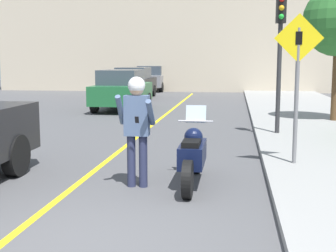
{
  "coord_description": "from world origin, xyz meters",
  "views": [
    {
      "loc": [
        2.02,
        -5.01,
        2.1
      ],
      "look_at": [
        0.89,
        2.88,
        0.96
      ],
      "focal_mm": 50.0,
      "sensor_mm": 36.0,
      "label": 1
    }
  ],
  "objects": [
    {
      "name": "road_center_line",
      "position": [
        -0.6,
        6.0,
        0.0
      ],
      "size": [
        0.12,
        36.0,
        0.01
      ],
      "color": "yellow",
      "rests_on": "ground"
    },
    {
      "name": "parked_car_black",
      "position": [
        -3.48,
        20.19,
        0.86
      ],
      "size": [
        1.88,
        4.2,
        1.68
      ],
      "color": "black",
      "rests_on": "ground"
    },
    {
      "name": "parked_car_grey",
      "position": [
        -3.55,
        26.27,
        0.86
      ],
      "size": [
        1.88,
        4.2,
        1.68
      ],
      "color": "black",
      "rests_on": "ground"
    },
    {
      "name": "parked_car_green",
      "position": [
        -2.66,
        14.09,
        0.86
      ],
      "size": [
        1.88,
        4.2,
        1.68
      ],
      "color": "black",
      "rests_on": "ground"
    },
    {
      "name": "motorcycle",
      "position": [
        1.33,
        2.69,
        0.5
      ],
      "size": [
        0.62,
        2.24,
        1.28
      ],
      "color": "black",
      "rests_on": "ground"
    },
    {
      "name": "person_biker",
      "position": [
        0.44,
        2.4,
        1.13
      ],
      "size": [
        0.59,
        0.49,
        1.83
      ],
      "color": "#282D4C",
      "rests_on": "ground"
    },
    {
      "name": "traffic_light",
      "position": [
        3.17,
        7.8,
        2.69
      ],
      "size": [
        0.26,
        0.3,
        3.68
      ],
      "color": "#2D2D30",
      "rests_on": "sidewalk_curb"
    },
    {
      "name": "ground_plane",
      "position": [
        0.0,
        0.0,
        0.0
      ],
      "size": [
        80.0,
        80.0,
        0.0
      ],
      "primitive_type": "plane",
      "color": "#4C4C4F"
    },
    {
      "name": "crossing_sign",
      "position": [
        3.17,
        4.03,
        1.82
      ],
      "size": [
        0.91,
        0.08,
        2.81
      ],
      "color": "slate",
      "rests_on": "sidewalk_curb"
    },
    {
      "name": "building_backdrop",
      "position": [
        0.0,
        26.0,
        3.6
      ],
      "size": [
        28.0,
        1.2,
        7.2
      ],
      "color": "beige",
      "rests_on": "ground"
    }
  ]
}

